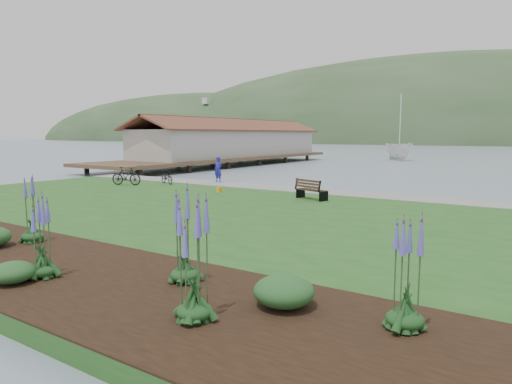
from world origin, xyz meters
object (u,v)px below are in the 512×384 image
bicycle_a (167,177)px  sailboat (399,160)px  park_bench (310,189)px  person (218,168)px

bicycle_a → sailboat: bearing=19.2°
park_bench → sailboat: (-8.50, 44.02, -0.91)m
person → bicycle_a: size_ratio=1.24×
park_bench → person: 9.34m
park_bench → sailboat: 44.84m
park_bench → person: person is taller
park_bench → person: bearing=176.0°
bicycle_a → park_bench: bearing=-74.4°
sailboat → park_bench: bearing=-120.4°
person → park_bench: bearing=-18.0°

